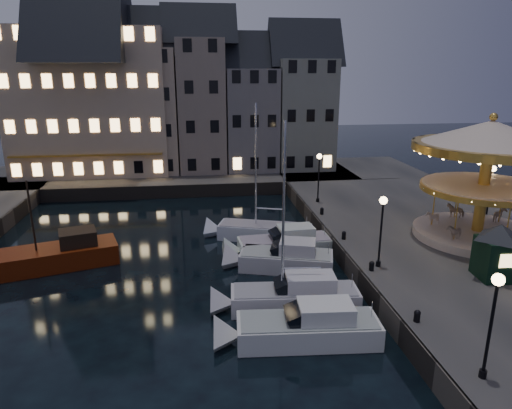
{
  "coord_description": "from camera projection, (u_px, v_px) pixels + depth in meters",
  "views": [
    {
      "loc": [
        -2.95,
        -22.11,
        12.19
      ],
      "look_at": [
        1.0,
        8.0,
        3.2
      ],
      "focal_mm": 32.0,
      "sensor_mm": 36.0,
      "label": 1
    }
  ],
  "objects": [
    {
      "name": "bollard_d",
      "position": [
        322.0,
        211.0,
        35.67
      ],
      "size": [
        0.3,
        0.3,
        0.57
      ],
      "color": "black",
      "rests_on": "quay_east"
    },
    {
      "name": "bollard_a",
      "position": [
        417.0,
        315.0,
        20.46
      ],
      "size": [
        0.3,
        0.3,
        0.57
      ],
      "color": "black",
      "rests_on": "quay_east"
    },
    {
      "name": "motorboat_c",
      "position": [
        287.0,
        297.0,
        24.01
      ],
      "size": [
        7.81,
        2.53,
        10.32
      ],
      "color": "silver",
      "rests_on": "ground"
    },
    {
      "name": "motorboat_f",
      "position": [
        257.0,
        232.0,
        34.16
      ],
      "size": [
        7.89,
        4.23,
        10.56
      ],
      "color": "silver",
      "rests_on": "ground"
    },
    {
      "name": "streetlamp_d",
      "position": [
        491.0,
        185.0,
        33.62
      ],
      "size": [
        0.44,
        0.44,
        4.17
      ],
      "color": "black",
      "rests_on": "quay_east"
    },
    {
      "name": "townhouse_nf",
      "position": [
        302.0,
        105.0,
        52.17
      ],
      "size": [
        6.82,
        8.0,
        13.8
      ],
      "color": "gray",
      "rests_on": "quay_north"
    },
    {
      "name": "bollard_b",
      "position": [
        372.0,
        265.0,
        25.69
      ],
      "size": [
        0.3,
        0.3,
        0.57
      ],
      "color": "black",
      "rests_on": "quay_east"
    },
    {
      "name": "hotel_corner",
      "position": [
        91.0,
        93.0,
        48.84
      ],
      "size": [
        17.6,
        9.0,
        16.8
      ],
      "color": "#CAB094",
      "rests_on": "quay_north"
    },
    {
      "name": "motorboat_e",
      "position": [
        279.0,
        245.0,
        31.22
      ],
      "size": [
        7.41,
        2.5,
        2.15
      ],
      "color": "silver",
      "rests_on": "ground"
    },
    {
      "name": "quay_north",
      "position": [
        152.0,
        179.0,
        50.28
      ],
      "size": [
        44.0,
        12.0,
        1.3
      ],
      "primitive_type": "cube",
      "color": "#474442",
      "rests_on": "ground"
    },
    {
      "name": "streetlamp_c",
      "position": [
        319.0,
        171.0,
        38.39
      ],
      "size": [
        0.44,
        0.44,
        4.17
      ],
      "color": "black",
      "rests_on": "quay_east"
    },
    {
      "name": "bollard_c",
      "position": [
        344.0,
        235.0,
        30.44
      ],
      "size": [
        0.3,
        0.3,
        0.57
      ],
      "color": "black",
      "rests_on": "quay_east"
    },
    {
      "name": "motorboat_b",
      "position": [
        299.0,
        329.0,
        21.12
      ],
      "size": [
        7.68,
        2.69,
        2.15
      ],
      "color": "white",
      "rests_on": "ground"
    },
    {
      "name": "motorboat_d",
      "position": [
        280.0,
        259.0,
        28.92
      ],
      "size": [
        6.91,
        3.9,
        2.15
      ],
      "color": "silver",
      "rests_on": "ground"
    },
    {
      "name": "quay_east",
      "position": [
        442.0,
        240.0,
        32.11
      ],
      "size": [
        16.0,
        56.0,
        1.3
      ],
      "primitive_type": "cube",
      "color": "#474442",
      "rests_on": "ground"
    },
    {
      "name": "quaywall_n",
      "position": [
        167.0,
        192.0,
        44.83
      ],
      "size": [
        48.0,
        0.15,
        1.3
      ],
      "primitive_type": "cube",
      "color": "#47423A",
      "rests_on": "ground"
    },
    {
      "name": "streetlamp_a",
      "position": [
        493.0,
        312.0,
        16.05
      ],
      "size": [
        0.44,
        0.44,
        4.17
      ],
      "color": "black",
      "rests_on": "quay_east"
    },
    {
      "name": "red_fishing_boat",
      "position": [
        58.0,
        256.0,
        29.28
      ],
      "size": [
        8.09,
        4.75,
        5.99
      ],
      "color": "#601B06",
      "rests_on": "ground"
    },
    {
      "name": "ground",
      "position": [
        257.0,
        303.0,
        24.85
      ],
      "size": [
        160.0,
        160.0,
        0.0
      ],
      "primitive_type": "plane",
      "color": "black",
      "rests_on": "ground"
    },
    {
      "name": "townhouse_nb",
      "position": [
        92.0,
        107.0,
        49.26
      ],
      "size": [
        6.16,
        8.0,
        13.8
      ],
      "color": "gray",
      "rests_on": "quay_north"
    },
    {
      "name": "ticket_kiosk",
      "position": [
        499.0,
        242.0,
        24.3
      ],
      "size": [
        2.97,
        2.97,
        3.48
      ],
      "color": "black",
      "rests_on": "quay_east"
    },
    {
      "name": "townhouse_nd",
      "position": [
        201.0,
        97.0,
        50.45
      ],
      "size": [
        5.5,
        8.0,
        15.8
      ],
      "color": "gray",
      "rests_on": "quay_north"
    },
    {
      "name": "townhouse_na",
      "position": [
        39.0,
        113.0,
        48.72
      ],
      "size": [
        5.5,
        8.0,
        12.8
      ],
      "color": "gray",
      "rests_on": "quay_north"
    },
    {
      "name": "streetlamp_b",
      "position": [
        382.0,
        222.0,
        25.55
      ],
      "size": [
        0.44,
        0.44,
        4.17
      ],
      "color": "black",
      "rests_on": "quay_east"
    },
    {
      "name": "carousel",
      "position": [
        488.0,
        157.0,
        29.31
      ],
      "size": [
        9.5,
        9.5,
        8.31
      ],
      "color": "beige",
      "rests_on": "quay_east"
    },
    {
      "name": "townhouse_nc",
      "position": [
        148.0,
        102.0,
        49.88
      ],
      "size": [
        6.82,
        8.0,
        14.8
      ],
      "color": "tan",
      "rests_on": "quay_north"
    },
    {
      "name": "townhouse_ne",
      "position": [
        250.0,
        110.0,
        51.56
      ],
      "size": [
        6.16,
        8.0,
        12.8
      ],
      "color": "slate",
      "rests_on": "quay_north"
    },
    {
      "name": "quaywall_e",
      "position": [
        332.0,
        246.0,
        31.11
      ],
      "size": [
        0.15,
        44.0,
        1.3
      ],
      "primitive_type": "cube",
      "color": "#47423A",
      "rests_on": "ground"
    }
  ]
}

